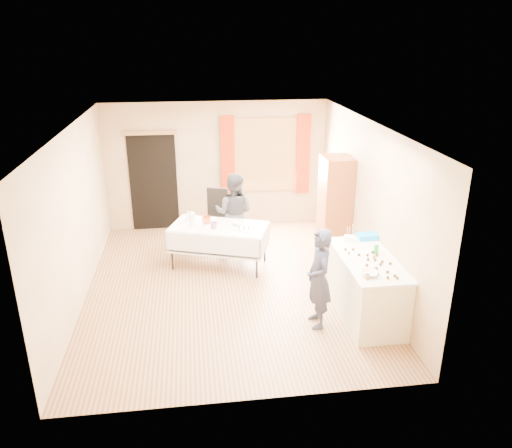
{
  "coord_description": "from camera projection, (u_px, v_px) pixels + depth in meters",
  "views": [
    {
      "loc": [
        -0.52,
        -7.24,
        3.88
      ],
      "look_at": [
        0.44,
        0.0,
        1.05
      ],
      "focal_mm": 35.0,
      "sensor_mm": 36.0,
      "label": 1
    }
  ],
  "objects": [
    {
      "name": "window_pane",
      "position": [
        265.0,
        155.0,
        10.23
      ],
      "size": [
        1.2,
        0.02,
        1.4
      ],
      "primitive_type": "cube",
      "color": "white",
      "rests_on": "wall_back"
    },
    {
      "name": "doorway",
      "position": [
        154.0,
        182.0,
        10.15
      ],
      "size": [
        0.95,
        0.04,
        2.0
      ],
      "primitive_type": "cube",
      "color": "black",
      "rests_on": "floor"
    },
    {
      "name": "soda_can",
      "position": [
        376.0,
        249.0,
        7.11
      ],
      "size": [
        0.07,
        0.07,
        0.12
      ],
      "primitive_type": "cylinder",
      "rotation": [
        0.0,
        0.0,
        0.03
      ],
      "color": "#168F28",
      "rests_on": "counter"
    },
    {
      "name": "chair",
      "position": [
        216.0,
        226.0,
        9.79
      ],
      "size": [
        0.53,
        0.53,
        1.03
      ],
      "rotation": [
        0.0,
        0.0,
        -0.3
      ],
      "color": "black",
      "rests_on": "floor"
    },
    {
      "name": "blue_basket",
      "position": [
        367.0,
        236.0,
        7.61
      ],
      "size": [
        0.31,
        0.21,
        0.08
      ],
      "primitive_type": "cube",
      "rotation": [
        0.0,
        0.0,
        0.03
      ],
      "color": "#0B8AEA",
      "rests_on": "counter"
    },
    {
      "name": "cabinet",
      "position": [
        335.0,
        208.0,
        8.92
      ],
      "size": [
        0.5,
        0.6,
        1.86
      ],
      "primitive_type": "cube",
      "color": "brown",
      "rests_on": "floor"
    },
    {
      "name": "girl",
      "position": [
        319.0,
        279.0,
        6.81
      ],
      "size": [
        0.55,
        0.39,
        1.43
      ],
      "primitive_type": "imported",
      "rotation": [
        0.0,
        0.0,
        -1.53
      ],
      "color": "#24263C",
      "rests_on": "floor"
    },
    {
      "name": "pitcher",
      "position": [
        192.0,
        219.0,
        8.55
      ],
      "size": [
        0.15,
        0.15,
        0.22
      ],
      "primitive_type": "cylinder",
      "rotation": [
        0.0,
        0.0,
        -0.5
      ],
      "color": "silver",
      "rests_on": "party_table"
    },
    {
      "name": "party_table",
      "position": [
        219.0,
        242.0,
        8.69
      ],
      "size": [
        1.84,
        1.36,
        0.75
      ],
      "rotation": [
        0.0,
        0.0,
        -0.34
      ],
      "color": "black",
      "rests_on": "floor"
    },
    {
      "name": "cup_rainbow",
      "position": [
        214.0,
        225.0,
        8.43
      ],
      "size": [
        0.2,
        0.2,
        0.12
      ],
      "primitive_type": "imported",
      "rotation": [
        0.0,
        0.0,
        -0.3
      ],
      "color": "red",
      "rests_on": "party_table"
    },
    {
      "name": "pastry_tray",
      "position": [
        244.0,
        229.0,
        8.4
      ],
      "size": [
        0.34,
        0.32,
        0.02
      ],
      "primitive_type": "cube",
      "rotation": [
        0.0,
        0.0,
        -0.61
      ],
      "color": "white",
      "rests_on": "party_table"
    },
    {
      "name": "cup_red",
      "position": [
        207.0,
        220.0,
        8.66
      ],
      "size": [
        0.22,
        0.22,
        0.12
      ],
      "primitive_type": "imported",
      "rotation": [
        0.0,
        0.0,
        -0.21
      ],
      "color": "#C54822",
      "rests_on": "party_table"
    },
    {
      "name": "door_lintel",
      "position": [
        150.0,
        133.0,
        9.76
      ],
      "size": [
        1.05,
        0.06,
        0.08
      ],
      "primitive_type": "cube",
      "color": "olive",
      "rests_on": "wall_back"
    },
    {
      "name": "floor",
      "position": [
        229.0,
        286.0,
        8.16
      ],
      "size": [
        4.5,
        5.5,
        0.02
      ],
      "primitive_type": "cube",
      "color": "#9E7047",
      "rests_on": "ground"
    },
    {
      "name": "window_frame",
      "position": [
        265.0,
        155.0,
        10.25
      ],
      "size": [
        1.32,
        0.06,
        1.52
      ],
      "primitive_type": "cube",
      "color": "olive",
      "rests_on": "wall_back"
    },
    {
      "name": "foam_block",
      "position": [
        349.0,
        238.0,
        7.54
      ],
      "size": [
        0.17,
        0.14,
        0.08
      ],
      "primitive_type": "cube",
      "rotation": [
        0.0,
        0.0,
        -0.28
      ],
      "color": "white",
      "rests_on": "counter"
    },
    {
      "name": "curtain_right",
      "position": [
        303.0,
        154.0,
        10.3
      ],
      "size": [
        0.28,
        0.06,
        1.65
      ],
      "primitive_type": "cube",
      "color": "#B32709",
      "rests_on": "wall_back"
    },
    {
      "name": "curtain_left",
      "position": [
        228.0,
        157.0,
        10.1
      ],
      "size": [
        0.28,
        0.06,
        1.65
      ],
      "primitive_type": "cube",
      "color": "#B32709",
      "rests_on": "wall_back"
    },
    {
      "name": "wall_left",
      "position": [
        76.0,
        217.0,
        7.4
      ],
      "size": [
        0.02,
        5.5,
        2.6
      ],
      "primitive_type": "cube",
      "color": "tan",
      "rests_on": "floor"
    },
    {
      "name": "woman",
      "position": [
        234.0,
        213.0,
        9.16
      ],
      "size": [
        1.11,
        1.05,
        1.51
      ],
      "primitive_type": "imported",
      "rotation": [
        0.0,
        0.0,
        2.78
      ],
      "color": "black",
      "rests_on": "floor"
    },
    {
      "name": "bottle",
      "position": [
        188.0,
        216.0,
        8.81
      ],
      "size": [
        0.13,
        0.13,
        0.16
      ],
      "primitive_type": "imported",
      "rotation": [
        0.0,
        0.0,
        -0.45
      ],
      "color": "white",
      "rests_on": "party_table"
    },
    {
      "name": "small_bowl",
      "position": [
        238.0,
        223.0,
        8.61
      ],
      "size": [
        0.31,
        0.31,
        0.06
      ],
      "primitive_type": "imported",
      "rotation": [
        0.0,
        0.0,
        -0.33
      ],
      "color": "white",
      "rests_on": "party_table"
    },
    {
      "name": "cake_balls",
      "position": [
        373.0,
        263.0,
        6.77
      ],
      "size": [
        0.51,
        1.0,
        0.04
      ],
      "color": "#3F2314",
      "rests_on": "counter"
    },
    {
      "name": "mixing_bowl",
      "position": [
        369.0,
        274.0,
        6.47
      ],
      "size": [
        0.32,
        0.32,
        0.05
      ],
      "primitive_type": "imported",
      "rotation": [
        0.0,
        0.0,
        -0.25
      ],
      "color": "white",
      "rests_on": "counter"
    },
    {
      "name": "ceiling",
      "position": [
        226.0,
        125.0,
        7.21
      ],
      "size": [
        4.5,
        5.5,
        0.02
      ],
      "primitive_type": "cube",
      "color": "white",
      "rests_on": "floor"
    },
    {
      "name": "wall_back",
      "position": [
        217.0,
        166.0,
        10.23
      ],
      "size": [
        4.5,
        0.02,
        2.6
      ],
      "primitive_type": "cube",
      "color": "tan",
      "rests_on": "floor"
    },
    {
      "name": "wall_right",
      "position": [
        369.0,
        204.0,
        7.96
      ],
      "size": [
        0.02,
        5.5,
        2.6
      ],
      "primitive_type": "cube",
      "color": "tan",
      "rests_on": "floor"
    },
    {
      "name": "counter",
      "position": [
        367.0,
        287.0,
        7.14
      ],
      "size": [
        0.77,
        1.63,
        0.91
      ],
      "color": "beige",
      "rests_on": "floor"
    },
    {
      "name": "wall_front",
      "position": [
        248.0,
        299.0,
        5.13
      ],
      "size": [
        4.5,
        0.02,
        2.6
      ],
      "primitive_type": "cube",
      "color": "tan",
      "rests_on": "floor"
    }
  ]
}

